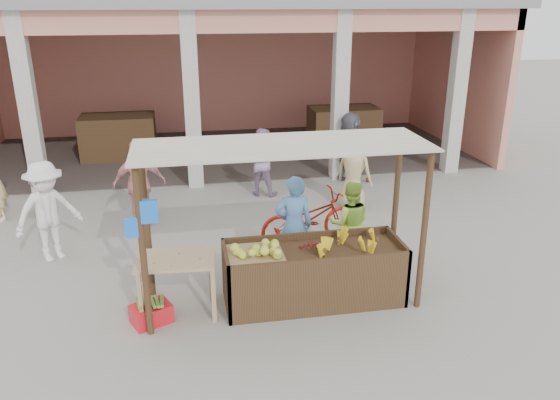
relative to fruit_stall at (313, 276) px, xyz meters
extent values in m
plane|color=gray|center=(-0.50, 0.00, -0.40)|extent=(60.00, 60.00, 0.00)
cube|color=tan|center=(-0.50, 11.40, 1.60)|extent=(14.00, 0.20, 4.00)
cube|color=tan|center=(6.40, 8.50, 1.60)|extent=(0.20, 6.00, 4.00)
cube|color=tan|center=(-0.50, 5.65, 3.35)|extent=(14.00, 0.30, 0.50)
cube|color=gray|center=(-0.50, 8.50, 3.70)|extent=(14.40, 6.40, 0.20)
cube|color=beige|center=(-5.00, 5.65, 1.60)|extent=(0.35, 0.35, 4.00)
cube|color=beige|center=(-1.50, 5.65, 1.60)|extent=(0.35, 0.35, 4.00)
cube|color=beige|center=(2.00, 5.65, 1.60)|extent=(0.35, 0.35, 4.00)
cube|color=beige|center=(5.00, 5.65, 1.60)|extent=(0.35, 0.35, 4.00)
cube|color=#45321B|center=(-3.50, 8.50, 0.20)|extent=(2.00, 1.20, 1.20)
cube|color=#45321B|center=(3.00, 8.50, 0.20)|extent=(2.00, 1.20, 1.20)
cube|color=#45321B|center=(0.00, 0.00, 0.00)|extent=(2.60, 0.95, 0.80)
cylinder|color=#45321B|center=(-2.35, -0.45, 0.78)|extent=(0.09, 0.09, 2.35)
cylinder|color=#45321B|center=(1.45, -0.45, 0.78)|extent=(0.09, 0.09, 2.35)
cylinder|color=#45321B|center=(-2.35, 0.60, 0.78)|extent=(0.09, 0.09, 2.35)
cylinder|color=#45321B|center=(1.45, 0.60, 0.78)|extent=(0.09, 0.09, 2.35)
cube|color=beige|center=(-0.45, 0.08, 1.97)|extent=(4.00, 1.35, 0.03)
cube|color=blue|center=(-2.23, -0.45, 1.35)|extent=(0.22, 0.08, 0.30)
cube|color=blue|center=(-2.45, -0.45, 1.15)|extent=(0.18, 0.07, 0.26)
cube|color=#97784E|center=(-0.88, -0.04, 0.43)|extent=(0.82, 0.71, 0.06)
ellipsoid|color=#DBDE41|center=(-0.88, -0.04, 0.54)|extent=(0.70, 0.61, 0.15)
ellipsoid|color=maroon|center=(-0.01, 0.04, 0.47)|extent=(0.41, 0.34, 0.13)
cube|color=tan|center=(-1.97, -0.01, 0.45)|extent=(1.12, 0.78, 0.04)
cube|color=tan|center=(-2.45, -0.31, 0.01)|extent=(0.06, 0.06, 0.83)
cube|color=tan|center=(-1.48, -0.31, 0.01)|extent=(0.06, 0.06, 0.83)
cube|color=tan|center=(-2.45, 0.30, 0.01)|extent=(0.06, 0.06, 0.83)
cube|color=tan|center=(-1.48, 0.30, 0.01)|extent=(0.06, 0.06, 0.83)
cube|color=red|center=(-2.34, -0.18, -0.27)|extent=(0.63, 0.56, 0.27)
ellipsoid|color=maroon|center=(2.30, 5.09, -0.10)|extent=(0.43, 0.43, 0.59)
ellipsoid|color=maroon|center=(2.64, 5.14, -0.10)|extent=(0.43, 0.43, 0.59)
ellipsoid|color=maroon|center=(2.48, 5.38, -0.10)|extent=(0.43, 0.43, 0.59)
imported|color=#4E84BF|center=(-0.12, 0.87, 0.49)|extent=(0.69, 0.52, 1.78)
imported|color=#AADB4B|center=(0.86, 1.04, 0.37)|extent=(0.83, 0.60, 1.54)
imported|color=#AA1E0E|center=(0.41, 2.00, 0.11)|extent=(1.00, 2.04, 1.02)
imported|color=white|center=(-4.06, 2.15, 0.54)|extent=(1.34, 1.16, 1.87)
imported|color=pink|center=(-2.63, 3.42, 0.51)|extent=(1.11, 0.65, 1.82)
imported|color=tan|center=(1.73, 3.53, 0.51)|extent=(1.02, 1.02, 1.81)
imported|color=#525260|center=(2.18, 5.25, 0.51)|extent=(1.28, 1.81, 1.82)
imported|color=gray|center=(-0.05, 4.76, 0.45)|extent=(0.94, 0.75, 1.69)
camera|label=1|loc=(-1.78, -6.91, 3.82)|focal=35.00mm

